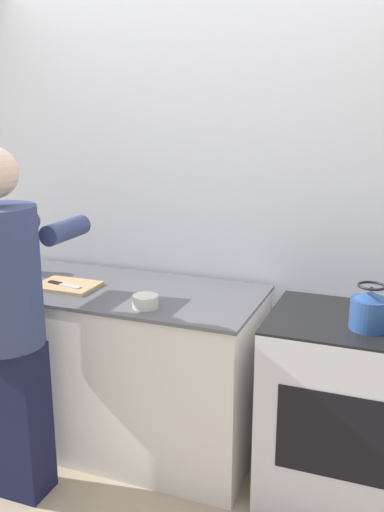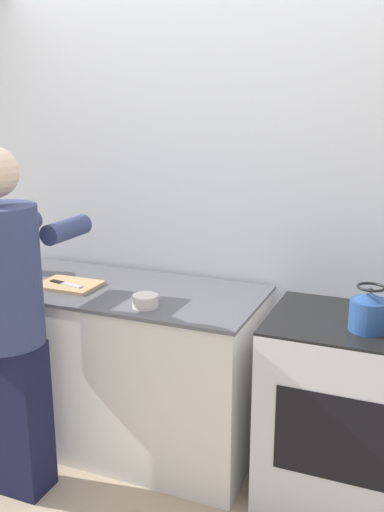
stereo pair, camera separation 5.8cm
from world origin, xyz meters
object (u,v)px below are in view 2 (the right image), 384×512
Objects in this scene: person at (7,314)px; knife at (65,284)px; bowl_prep at (145,301)px; cutting_board at (69,285)px; oven at (344,412)px; canister_jar at (28,258)px; kettle at (369,312)px.

person reaches higher than knife.
cutting_board is at bearing 165.49° from bowl_prep.
cutting_board is at bearing -178.49° from oven.
bowl_prep is 0.74× the size of canister_jar.
canister_jar is (-0.91, 0.28, 0.05)m from bowl_prep.
kettle reaches higher than knife.
cutting_board is 1.57m from kettle.
oven is 1.65m from person.
kettle is (0.08, -0.09, 0.55)m from oven.
person reaches higher than kettle.
kettle is (1.57, -0.03, 0.07)m from knife.
bowl_prep is at bearing -16.87° from canister_jar.
person is 0.65m from bowl_prep.
oven is 4.21× the size of knife.
oven is 0.54× the size of person.
bowl_prep is (0.53, -0.14, 0.02)m from cutting_board.
knife is at bearing 167.88° from bowl_prep.
oven is 1.55m from cutting_board.
kettle is at bearing -1.82° from cutting_board.
bowl_prep is at bearing -175.11° from kettle.
knife is 0.40m from canister_jar.
knife is 1.08× the size of kettle.
cutting_board is 0.55m from bowl_prep.
oven is at bearing 1.51° from cutting_board.
cutting_board is 0.03m from knife.
bowl_prep is at bearing -14.51° from cutting_board.
kettle is at bearing -47.74° from oven.
bowl_prep reaches higher than oven.
person reaches higher than cutting_board.
person is at bearing -92.38° from cutting_board.
cutting_board is 1.60× the size of kettle.
person is at bearing -80.79° from knife.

